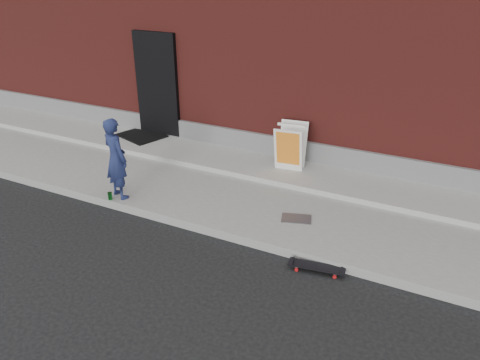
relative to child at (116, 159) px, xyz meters
The scene contains 10 objects.
ground 1.79m from the child, ahead, with size 80.00×80.00×0.00m, color black.
sidewalk 2.15m from the child, 39.26° to the left, with size 20.00×3.00×0.15m, color gray.
apron 2.75m from the child, 54.41° to the left, with size 20.00×1.20×0.10m, color gray.
building 7.13m from the child, 77.08° to the left, with size 20.00×8.10×5.00m.
child is the anchor object (origin of this frame).
skateboard 3.81m from the child, ahead, with size 0.78×0.31×0.09m.
pizza_sign 3.21m from the child, 44.15° to the left, with size 0.60×0.69×0.89m.
soda_can 0.67m from the child, 111.53° to the right, with size 0.07×0.07×0.13m, color #167123.
doormat 2.81m from the child, 119.39° to the left, with size 0.98×0.79×0.03m, color black.
utility_plate 3.19m from the child, 11.58° to the left, with size 0.47×0.30×0.01m, color #5B5B60.
Camera 1 is at (3.57, -5.35, 3.97)m, focal length 35.00 mm.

